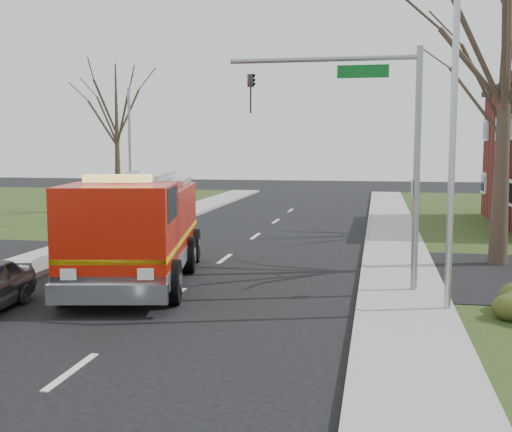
# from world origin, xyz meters

# --- Properties ---
(ground) EXTENTS (120.00, 120.00, 0.00)m
(ground) POSITION_xyz_m (0.00, 0.00, 0.00)
(ground) COLOR black
(ground) RESTS_ON ground
(sidewalk_right) EXTENTS (2.40, 80.00, 0.15)m
(sidewalk_right) POSITION_xyz_m (6.20, 0.00, 0.07)
(sidewalk_right) COLOR gray
(sidewalk_right) RESTS_ON ground
(health_center_sign) EXTENTS (0.12, 2.00, 1.40)m
(health_center_sign) POSITION_xyz_m (10.50, 12.50, 0.88)
(health_center_sign) COLOR #511613
(health_center_sign) RESTS_ON ground
(bare_tree_near) EXTENTS (6.00, 6.00, 12.00)m
(bare_tree_near) POSITION_xyz_m (9.50, 6.00, 7.41)
(bare_tree_near) COLOR #372A20
(bare_tree_near) RESTS_ON ground
(bare_tree_far) EXTENTS (5.25, 5.25, 10.50)m
(bare_tree_far) POSITION_xyz_m (11.00, 15.00, 6.49)
(bare_tree_far) COLOR #372A20
(bare_tree_far) RESTS_ON ground
(bare_tree_left) EXTENTS (4.50, 4.50, 9.00)m
(bare_tree_left) POSITION_xyz_m (-10.00, 20.00, 5.56)
(bare_tree_left) COLOR #372A20
(bare_tree_left) RESTS_ON ground
(traffic_signal_mast) EXTENTS (5.29, 0.18, 6.80)m
(traffic_signal_mast) POSITION_xyz_m (5.21, 1.50, 4.71)
(traffic_signal_mast) COLOR gray
(traffic_signal_mast) RESTS_ON ground
(streetlight_pole) EXTENTS (1.48, 0.16, 8.40)m
(streetlight_pole) POSITION_xyz_m (7.14, -0.50, 4.55)
(streetlight_pole) COLOR #B7BABF
(streetlight_pole) RESTS_ON ground
(utility_pole_far) EXTENTS (0.14, 0.14, 7.00)m
(utility_pole_far) POSITION_xyz_m (-6.80, 14.00, 3.50)
(utility_pole_far) COLOR gray
(utility_pole_far) RESTS_ON ground
(fire_engine) EXTENTS (4.55, 8.81, 3.39)m
(fire_engine) POSITION_xyz_m (-1.65, 1.62, 1.54)
(fire_engine) COLOR #B61808
(fire_engine) RESTS_ON ground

